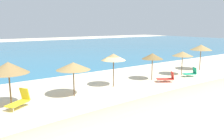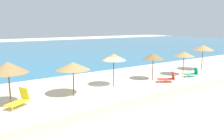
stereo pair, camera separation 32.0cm
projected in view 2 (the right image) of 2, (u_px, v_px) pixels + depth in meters
The scene contains 11 objects.
ground_plane at pixel (124, 89), 18.27m from camera, with size 160.00×160.00×0.00m, color beige.
sea_water at pixel (17, 51), 46.72m from camera, with size 160.00×56.03×0.01m, color teal.
beach_umbrella_1 at pixel (8, 67), 13.89m from camera, with size 2.44×2.44×2.86m.
beach_umbrella_2 at pixel (73, 66), 16.14m from camera, with size 2.41×2.41×2.47m.
beach_umbrella_3 at pixel (114, 57), 18.62m from camera, with size 2.01×2.01×2.76m.
beach_umbrella_4 at pixel (153, 56), 20.93m from camera, with size 1.97×1.97×2.51m.
beach_umbrella_5 at pixel (184, 54), 22.99m from camera, with size 2.09×2.09×2.44m.
beach_umbrella_6 at pixel (203, 48), 25.56m from camera, with size 2.39×2.39×2.90m.
lounge_chair_0 at pixel (168, 78), 20.47m from camera, with size 1.59×1.36×0.94m.
lounge_chair_1 at pixel (192, 73), 22.60m from camera, with size 1.39×1.06×0.92m.
lounge_chair_2 at pixel (19, 100), 14.24m from camera, with size 1.64×1.37×1.14m.
Camera 2 is at (-10.93, -13.88, 4.99)m, focal length 36.76 mm.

